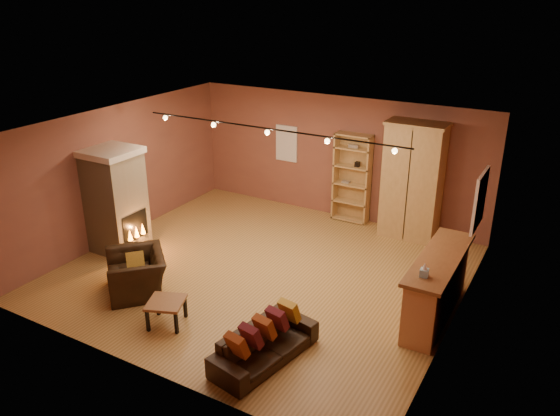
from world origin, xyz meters
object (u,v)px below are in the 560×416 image
Objects in this scene: fireplace at (116,200)px; armchair at (136,267)px; loveseat at (265,339)px; bookcase at (353,177)px; armoire at (412,181)px; coffee_table at (166,305)px; bar_counter at (437,286)px.

fireplace is 1.95m from armchair.
armchair is at bearing 90.64° from loveseat.
bookcase reaches higher than loveseat.
armoire is at bearing 35.73° from fireplace.
armoire is 5.25m from loveseat.
loveseat is at bearing -80.16° from bookcase.
armoire is 5.81m from armchair.
loveseat is at bearing -95.32° from armoire.
bookcase reaches higher than coffee_table.
armchair is at bearing -112.46° from bookcase.
bar_counter is 1.27× the size of loveseat.
armoire reaches higher than coffee_table.
bookcase is 2.84× the size of coffee_table.
bar_counter is 1.75× the size of armchair.
armchair is 1.24m from coffee_table.
bookcase is 5.48m from coffee_table.
bar_counter is at bearing -47.82° from bookcase.
armchair is at bearing -159.02° from bar_counter.
fireplace is 4.77m from loveseat.
fireplace reaches higher than loveseat.
bar_counter is at bearing -64.70° from armoire.
bookcase is at bearing 46.90° from fireplace.
armchair is at bearing 154.84° from coffee_table.
loveseat is 2.98m from armchair.
coffee_table is (-2.30, -5.16, -0.90)m from armoire.
loveseat is (-0.48, -5.15, -0.90)m from armoire.
bookcase reaches higher than bar_counter.
bar_counter reaches higher than loveseat.
bar_counter reaches higher than armchair.
bookcase is 0.82× the size of armoire.
armoire is at bearing 115.30° from bar_counter.
fireplace reaches higher than bookcase.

